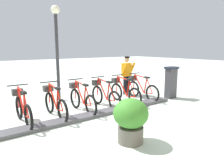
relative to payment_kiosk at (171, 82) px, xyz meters
name	(u,v)px	position (x,y,z in m)	size (l,w,h in m)	color
ground_plane	(97,115)	(-0.05, 3.55, -0.67)	(60.00, 60.00, 0.00)	silver
dock_rail_base	(97,114)	(-0.05, 3.55, -0.62)	(0.44, 6.10, 0.10)	#47474C
payment_kiosk	(171,82)	(0.00, 0.00, 0.00)	(0.36, 0.52, 1.28)	#38383D
bike_docked_0	(141,89)	(0.57, 1.10, -0.24)	(1.72, 0.54, 1.02)	black
bike_docked_1	(124,91)	(0.57, 1.98, -0.24)	(1.72, 0.54, 1.02)	black
bike_docked_2	(104,95)	(0.57, 2.87, -0.24)	(1.72, 0.54, 1.02)	black
bike_docked_3	(81,98)	(0.57, 3.75, -0.24)	(1.72, 0.54, 1.02)	black
bike_docked_4	(54,103)	(0.57, 4.64, -0.24)	(1.72, 0.54, 1.02)	black
bike_docked_5	(22,108)	(0.57, 5.52, -0.24)	(1.72, 0.54, 1.02)	black
worker_near_rack	(127,74)	(1.53, 1.04, 0.24)	(0.50, 0.67, 1.66)	white
lamp_post	(57,39)	(2.38, 3.78, 1.70)	(0.32, 0.32, 3.57)	#2D2D33
planter_bush	(131,118)	(-1.97, 3.90, -0.12)	(0.76, 0.76, 0.97)	#59544C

